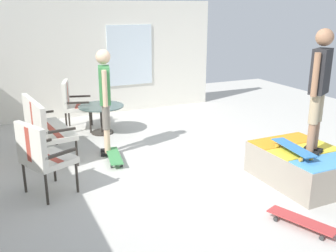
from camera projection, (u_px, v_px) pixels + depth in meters
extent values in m
cube|color=beige|center=(185.00, 170.00, 6.18)|extent=(12.00, 12.00, 0.10)
cube|color=white|center=(91.00, 59.00, 8.89)|extent=(0.20, 6.00, 2.58)
cube|color=silver|center=(130.00, 55.00, 9.13)|extent=(0.03, 1.10, 1.40)
cube|color=gray|center=(303.00, 166.00, 5.59)|extent=(1.38, 1.07, 0.48)
cube|color=#4C99D8|center=(330.00, 161.00, 5.13)|extent=(0.44, 1.02, 0.01)
cube|color=yellow|center=(305.00, 150.00, 5.52)|extent=(0.44, 1.02, 0.01)
cube|color=orange|center=(283.00, 141.00, 5.92)|extent=(0.44, 1.02, 0.01)
cylinder|color=#B2B2B7|center=(277.00, 158.00, 5.33)|extent=(1.32, 0.06, 0.05)
cylinder|color=#2D2823|center=(77.00, 153.00, 6.14)|extent=(0.04, 0.04, 0.44)
cylinder|color=#2D2823|center=(56.00, 133.00, 7.10)|extent=(0.04, 0.04, 0.44)
cylinder|color=#2D2823|center=(47.00, 159.00, 5.91)|extent=(0.04, 0.04, 0.44)
cylinder|color=#2D2823|center=(29.00, 138.00, 6.86)|extent=(0.04, 0.04, 0.44)
cube|color=silver|center=(50.00, 130.00, 6.43)|extent=(1.31, 0.70, 0.08)
cube|color=#B74738|center=(50.00, 128.00, 6.41)|extent=(1.21, 0.25, 0.00)
cube|color=silver|center=(34.00, 115.00, 6.22)|extent=(1.25, 0.23, 0.50)
cube|color=#B74738|center=(34.00, 115.00, 6.22)|extent=(0.11, 0.10, 0.46)
cube|color=#2D2823|center=(60.00, 131.00, 5.89)|extent=(0.10, 0.47, 0.04)
cube|color=#2D2823|center=(40.00, 113.00, 6.87)|extent=(0.10, 0.47, 0.04)
cylinder|color=#2D2823|center=(90.00, 122.00, 7.77)|extent=(0.04, 0.04, 0.44)
cylinder|color=#2D2823|center=(91.00, 115.00, 8.28)|extent=(0.04, 0.04, 0.44)
cylinder|color=#2D2823|center=(66.00, 123.00, 7.70)|extent=(0.04, 0.04, 0.44)
cylinder|color=#2D2823|center=(69.00, 116.00, 8.21)|extent=(0.04, 0.04, 0.44)
cube|color=silver|center=(79.00, 107.00, 7.92)|extent=(0.75, 0.70, 0.08)
cube|color=#B74738|center=(78.00, 105.00, 7.90)|extent=(0.58, 0.26, 0.00)
cube|color=silver|center=(66.00, 94.00, 7.80)|extent=(0.62, 0.25, 0.50)
cube|color=#B74738|center=(66.00, 94.00, 7.80)|extent=(0.12, 0.11, 0.46)
cube|color=#2D2823|center=(77.00, 103.00, 7.59)|extent=(0.17, 0.46, 0.04)
cube|color=#2D2823|center=(79.00, 96.00, 8.14)|extent=(0.17, 0.46, 0.04)
cylinder|color=#2D2823|center=(77.00, 177.00, 5.27)|extent=(0.04, 0.04, 0.44)
cylinder|color=#2D2823|center=(54.00, 167.00, 5.60)|extent=(0.04, 0.04, 0.44)
cylinder|color=#2D2823|center=(47.00, 189.00, 4.93)|extent=(0.04, 0.04, 0.44)
cylinder|color=#2D2823|center=(24.00, 177.00, 5.26)|extent=(0.04, 0.04, 0.44)
cube|color=silver|center=(49.00, 160.00, 5.19)|extent=(0.79, 0.76, 0.08)
cube|color=#B74738|center=(49.00, 157.00, 5.18)|extent=(0.57, 0.33, 0.00)
cube|color=silver|center=(31.00, 144.00, 4.93)|extent=(0.60, 0.33, 0.50)
cube|color=#B74738|center=(31.00, 144.00, 4.93)|extent=(0.13, 0.12, 0.46)
cube|color=#2D2823|center=(61.00, 154.00, 4.96)|extent=(0.23, 0.44, 0.04)
cube|color=#2D2823|center=(36.00, 144.00, 5.32)|extent=(0.23, 0.44, 0.04)
cylinder|color=#2D2823|center=(102.00, 120.00, 7.75)|extent=(0.06, 0.06, 0.55)
cylinder|color=#2D2823|center=(102.00, 132.00, 7.82)|extent=(0.44, 0.44, 0.03)
cylinder|color=#425651|center=(101.00, 106.00, 7.66)|extent=(0.90, 0.90, 0.02)
cube|color=black|center=(108.00, 154.00, 6.64)|extent=(0.17, 0.26, 0.05)
cylinder|color=beige|center=(107.00, 141.00, 6.57)|extent=(0.10, 0.10, 0.42)
cylinder|color=slate|center=(106.00, 117.00, 6.45)|extent=(0.13, 0.13, 0.42)
cube|color=black|center=(108.00, 150.00, 6.80)|extent=(0.17, 0.26, 0.05)
cylinder|color=beige|center=(107.00, 138.00, 6.73)|extent=(0.10, 0.10, 0.42)
cylinder|color=slate|center=(106.00, 114.00, 6.61)|extent=(0.13, 0.13, 0.42)
cube|color=#3F8C4C|center=(104.00, 85.00, 6.37)|extent=(0.35, 0.25, 0.63)
sphere|color=beige|center=(103.00, 57.00, 6.24)|extent=(0.24, 0.24, 0.24)
cylinder|color=beige|center=(105.00, 89.00, 6.19)|extent=(0.08, 0.08, 0.59)
cylinder|color=beige|center=(104.00, 84.00, 6.57)|extent=(0.08, 0.08, 0.59)
cube|color=black|center=(313.00, 149.00, 5.46)|extent=(0.26, 0.21, 0.05)
cylinder|color=#9E7051|center=(315.00, 134.00, 5.39)|extent=(0.10, 0.10, 0.40)
cylinder|color=tan|center=(318.00, 107.00, 5.27)|extent=(0.13, 0.13, 0.40)
cube|color=black|center=(309.00, 153.00, 5.33)|extent=(0.26, 0.21, 0.05)
cylinder|color=#9E7051|center=(311.00, 138.00, 5.26)|extent=(0.10, 0.10, 0.40)
cylinder|color=tan|center=(314.00, 109.00, 5.15)|extent=(0.13, 0.13, 0.40)
cube|color=#262628|center=(321.00, 71.00, 5.06)|extent=(0.31, 0.37, 0.59)
sphere|color=#9E7051|center=(325.00, 37.00, 4.93)|extent=(0.23, 0.23, 0.23)
cylinder|color=#9E7051|center=(325.00, 71.00, 5.22)|extent=(0.08, 0.08, 0.56)
cylinder|color=#9E7051|center=(316.00, 75.00, 4.92)|extent=(0.08, 0.08, 0.56)
cube|color=#3F8C4C|center=(114.00, 156.00, 6.38)|extent=(0.82, 0.33, 0.02)
cylinder|color=#333333|center=(117.00, 153.00, 6.67)|extent=(0.06, 0.04, 0.06)
cylinder|color=#333333|center=(107.00, 154.00, 6.63)|extent=(0.06, 0.04, 0.06)
cylinder|color=#333333|center=(122.00, 165.00, 6.16)|extent=(0.06, 0.04, 0.06)
cylinder|color=#333333|center=(112.00, 166.00, 6.12)|extent=(0.06, 0.04, 0.06)
cube|color=#B23838|center=(302.00, 220.00, 4.45)|extent=(0.82, 0.47, 0.02)
cylinder|color=#333333|center=(282.00, 214.00, 4.71)|extent=(0.06, 0.05, 0.06)
cylinder|color=#333333|center=(276.00, 219.00, 4.60)|extent=(0.06, 0.05, 0.06)
cylinder|color=#333333|center=(328.00, 232.00, 4.33)|extent=(0.06, 0.05, 0.06)
cylinder|color=#333333|center=(322.00, 238.00, 4.22)|extent=(0.06, 0.05, 0.06)
cube|color=#3372B2|center=(293.00, 147.00, 5.35)|extent=(0.82, 0.29, 0.01)
cylinder|color=gold|center=(286.00, 145.00, 5.64)|extent=(0.06, 0.04, 0.06)
cylinder|color=gold|center=(277.00, 146.00, 5.60)|extent=(0.06, 0.04, 0.06)
cylinder|color=gold|center=(311.00, 158.00, 5.13)|extent=(0.06, 0.04, 0.06)
cylinder|color=gold|center=(301.00, 160.00, 5.09)|extent=(0.06, 0.04, 0.06)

